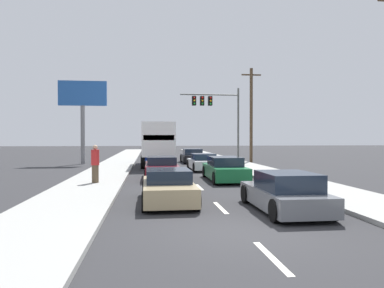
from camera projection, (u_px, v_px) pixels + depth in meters
The scene contains 15 objects.
ground_plane at pixel (174, 163), 33.79m from camera, with size 140.00×140.00×0.00m, color #2B2B2D.
sidewalk_right at pixel (241, 165), 29.41m from camera, with size 2.94×80.00×0.14m, color #9E9E99.
sidewalk_left at pixel (114, 166), 28.23m from camera, with size 2.94×80.00×0.14m, color #9E9E99.
lane_markings at pixel (178, 166), 29.34m from camera, with size 0.14×57.00×0.01m.
box_truck at pixel (157, 142), 29.34m from camera, with size 2.54×9.05×3.39m.
car_maroon at pixel (161, 168), 20.34m from camera, with size 1.87×4.43×1.25m.
car_tan at pixel (168, 187), 12.90m from camera, with size 1.85×4.23×1.18m.
car_black at pixel (192, 156), 33.49m from camera, with size 1.91×4.47×1.28m.
car_white at pixel (203, 162), 25.83m from camera, with size 1.89×4.25×1.17m.
car_green at pixel (225, 169), 19.54m from camera, with size 1.89×4.62×1.27m.
car_gray at pixel (285, 193), 11.34m from camera, with size 1.83×4.09×1.23m.
traffic_signal_mast at pixel (213, 106), 37.98m from camera, with size 6.22×0.69×7.47m.
utility_pole_mid at pixel (251, 114), 33.52m from camera, with size 1.80×0.28×8.63m.
roadside_billboard at pixel (83, 105), 31.78m from camera, with size 4.11×0.36×7.21m.
pedestrian_near_corner at pixel (95, 164), 17.48m from camera, with size 0.38×0.38×1.81m.
Camera 1 is at (-2.32, -8.71, 2.28)m, focal length 34.35 mm.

